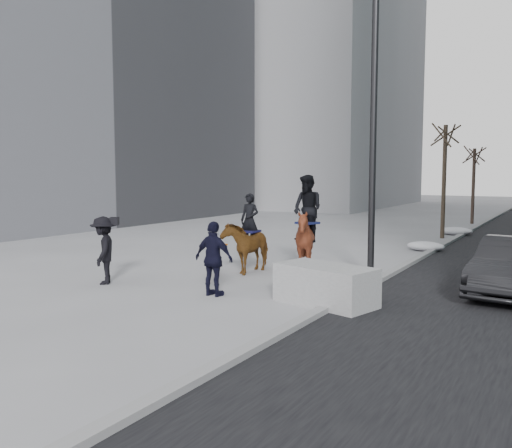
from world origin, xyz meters
The scene contains 12 objects.
ground centered at (0.00, 0.00, 0.00)m, with size 120.00×120.00×0.00m, color gray.
curb centered at (3.00, 10.00, 0.06)m, with size 0.25×90.00×0.12m, color gray.
building_left centered at (-19.00, 10.00, 10.00)m, with size 12.00×26.00×20.00m, color #595960.
planter centered at (2.77, -0.50, 0.43)m, with size 2.16×1.08×0.86m, color #9A9A9C.
tree_near centered at (2.40, 13.28, 2.74)m, with size 1.20×1.20×5.48m, color #362A20, non-canonical shape.
tree_far centered at (2.40, 21.17, 2.35)m, with size 1.20×1.20×4.69m, color #362820, non-canonical shape.
mounted_left centered at (-0.78, 2.03, 0.85)m, with size 0.85×1.78×2.28m.
mounted_right centered at (0.83, 2.57, 1.13)m, with size 1.98×2.09×2.82m.
feeder centered at (0.19, -1.04, 0.88)m, with size 1.04×0.87×1.75m.
camera_crew centered at (-3.07, -1.36, 0.89)m, with size 1.20×1.30×1.75m.
lamppost centered at (2.60, 3.20, 4.99)m, with size 0.25×2.16×9.09m.
snow_piles centered at (2.70, 12.16, 0.18)m, with size 1.43×6.83×0.36m.
Camera 1 is at (7.38, -11.29, 2.88)m, focal length 38.00 mm.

